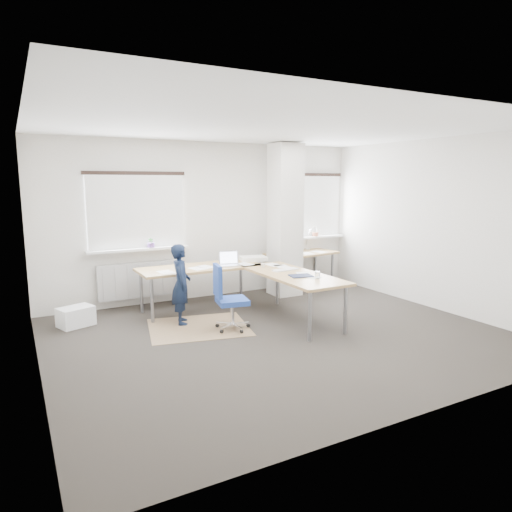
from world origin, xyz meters
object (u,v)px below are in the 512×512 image
task_chair (230,312)px  person (181,284)px  desk_main (247,272)px  desk_side (301,255)px

task_chair → person: person is taller
desk_main → person: (-1.08, 0.04, -0.09)m
desk_main → person: size_ratio=2.17×
desk_side → task_chair: desk_side is taller
desk_side → person: (-2.82, -1.02, -0.09)m
desk_side → task_chair: bearing=-151.4°
desk_main → task_chair: bearing=-135.4°
desk_side → desk_main: bearing=-155.3°
desk_main → desk_side: (1.74, 1.06, -0.01)m
desk_side → person: bearing=-166.7°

